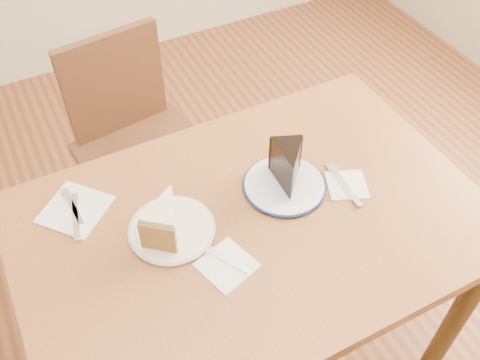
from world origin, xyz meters
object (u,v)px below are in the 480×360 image
carrot_cake (166,217)px  chair_far (140,145)px  table (252,242)px  chocolate_cake (288,170)px  plate_navy (284,185)px  plate_cream (172,230)px

carrot_cake → chair_far: bearing=119.2°
table → chocolate_cake: 0.22m
carrot_cake → chocolate_cake: size_ratio=1.01×
plate_navy → carrot_cake: 0.34m
table → carrot_cake: bearing=162.5°
carrot_cake → table: bearing=21.5°
chocolate_cake → chair_far: bearing=-46.4°
chair_far → plate_cream: size_ratio=4.15×
plate_cream → chocolate_cake: 0.34m
plate_navy → carrot_cake: (-0.34, 0.01, 0.05)m
table → plate_navy: (0.13, 0.06, 0.10)m
plate_cream → carrot_cake: bearing=146.6°
carrot_cake → chocolate_cake: (0.34, -0.01, 0.01)m
table → plate_navy: bearing=25.2°
plate_navy → chocolate_cake: (0.01, -0.00, 0.06)m
table → carrot_cake: carrot_cake is taller
chair_far → table: bearing=91.0°
plate_navy → plate_cream: bearing=-180.0°
chair_far → plate_cream: bearing=73.4°
chair_far → carrot_cake: size_ratio=7.15×
chair_far → plate_cream: chair_far is taller
plate_cream → carrot_cake: (-0.01, 0.01, 0.05)m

